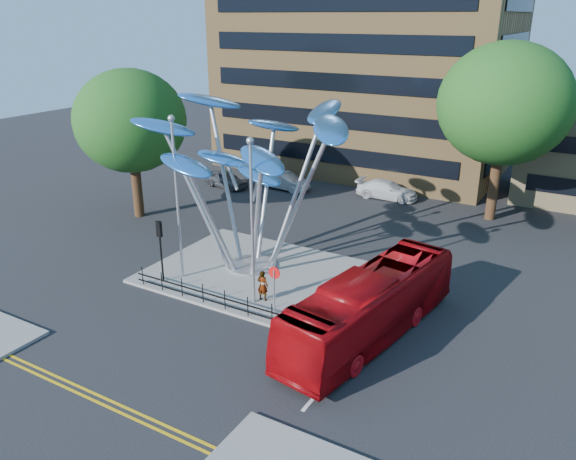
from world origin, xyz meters
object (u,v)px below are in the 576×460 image
Objects in this scene: street_lamp_right at (252,208)px; no_entry_sign_island at (274,282)px; red_bus at (370,306)px; parked_car_mid at (284,181)px; parked_car_right at (387,190)px; pedestrian at (263,286)px; tree_right at (505,104)px; street_lamp_left at (176,185)px; leaf_sculpture at (249,149)px; traffic_light_island at (160,239)px; tree_left at (130,121)px; parked_car_left at (226,179)px.

no_entry_sign_island is at bearing -17.87° from street_lamp_right.
parked_car_mid is (-14.93, 17.80, -0.82)m from red_bus.
parked_car_right is (-2.05, 20.32, -1.12)m from no_entry_sign_island.
pedestrian is (0.27, 0.39, -4.14)m from street_lamp_right.
red_bus is at bearing -163.76° from parked_car_right.
tree_right is 1.38× the size of street_lamp_left.
parked_car_right is at bearing 95.77° from no_entry_sign_island.
leaf_sculpture is 6.65m from traffic_light_island.
no_entry_sign_island is (7.00, 0.02, -0.80)m from traffic_light_island.
parked_car_right is at bearing 76.33° from traffic_light_island.
traffic_light_island is at bearing -167.41° from red_bus.
leaf_sculpture is 7.71m from no_entry_sign_island.
tree_left is 13.73m from parked_car_mid.
leaf_sculpture is at bearing -123.31° from tree_right.
street_lamp_left is at bearing -163.47° from parked_car_mid.
tree_left is (-22.00, -12.00, -1.24)m from tree_right.
parked_car_mid is at bearing 100.24° from traffic_light_island.
street_lamp_right is 3.39× the size of no_entry_sign_island.
parked_car_left is (-8.33, 15.50, -4.67)m from street_lamp_left.
traffic_light_island is 0.71× the size of parked_car_right.
street_lamp_right is 20.32m from parked_car_right.
street_lamp_left is at bearing -127.40° from leaf_sculpture.
red_bus is 23.25m from parked_car_mid.
parked_car_left is (1.17, 9.00, -6.11)m from tree_left.
street_lamp_right is 6.05m from traffic_light_island.
street_lamp_left is 6.87m from pedestrian.
red_bus is 2.30× the size of parked_car_right.
leaf_sculpture reaches higher than traffic_light_island.
pedestrian is (5.27, -0.11, -4.41)m from street_lamp_left.
tree_left is 18.35m from no_entry_sign_island.
tree_left reaches higher than leaf_sculpture.
traffic_light_island is at bearing -125.04° from leaf_sculpture.
traffic_light_island is (-5.50, -0.50, -2.48)m from street_lamp_right.
red_bus reaches higher than parked_car_right.
no_entry_sign_island is at bearing -8.61° from street_lamp_left.
pedestrian reaches higher than parked_car_right.
street_lamp_right is 1.72× the size of parked_car_right.
parked_car_left is at bearing 104.27° from parked_car_right.
parked_car_right is (4.95, 20.33, -1.91)m from traffic_light_island.
leaf_sculpture reaches higher than parked_car_mid.
pedestrian is at bearing -1.17° from street_lamp_left.
street_lamp_left reaches higher than parked_car_mid.
tree_right is at bearing 28.61° from tree_left.
no_entry_sign_island is (4.07, -4.16, -5.06)m from leaf_sculpture.
red_bus is at bearing -120.03° from parked_car_left.
leaf_sculpture is at bearing 52.60° from street_lamp_left.
tree_left reaches higher than parked_car_mid.
parked_car_right is (-0.55, 19.83, -4.39)m from street_lamp_right.
tree_right is 3.00× the size of parked_car_left.
leaf_sculpture is 2.64× the size of parked_car_right.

